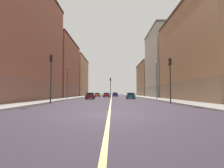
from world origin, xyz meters
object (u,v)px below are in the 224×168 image
building_right_corner (10,40)px  car_red (106,95)px  building_right_distant (72,77)px  street_lamp_right_near (67,78)px  traffic_light_right_near (50,72)px  car_maroon (90,96)px  building_left_mid (168,64)px  building_right_midblock (54,69)px  building_left_far (153,80)px  car_black (114,94)px  street_lamp_left_near (156,76)px  car_blue (115,95)px  building_left_near (209,53)px  car_teal (130,96)px  traffic_light_left_near (170,74)px  traffic_light_median_far (110,85)px  car_orange (97,95)px

building_right_corner → car_red: bearing=58.7°
building_right_distant → street_lamp_right_near: building_right_distant is taller
traffic_light_right_near → car_maroon: 16.37m
building_left_mid → car_maroon: (-21.94, -15.13, -9.49)m
building_right_midblock → building_right_distant: bearing=90.0°
building_left_far → car_black: size_ratio=5.01×
building_right_distant → car_black: 20.78m
street_lamp_left_near → car_blue: 30.57m
building_right_corner → car_black: building_right_corner is taller
building_left_near → traffic_light_right_near: bearing=-162.3°
building_right_corner → car_blue: building_right_corner is taller
car_teal → street_lamp_left_near: bearing=-58.6°
traffic_light_left_near → car_teal: 18.62m
building_left_mid → building_right_distant: 42.63m
building_right_midblock → traffic_light_median_far: size_ratio=3.75×
building_right_distant → street_lamp_right_near: (8.70, -42.89, -4.21)m
building_right_corner → traffic_light_median_far: (17.17, 19.29, -6.94)m
building_right_distant → street_lamp_left_near: (26.13, -44.30, -3.88)m
traffic_light_left_near → traffic_light_median_far: (-7.94, 26.74, -0.17)m
building_right_distant → street_lamp_left_near: bearing=-59.5°
building_left_mid → traffic_light_median_far: size_ratio=3.67×
building_right_distant → traffic_light_median_far: size_ratio=4.08×
building_left_near → car_orange: size_ratio=5.27×
building_left_mid → traffic_light_median_far: building_left_mid is taller
street_lamp_left_near → car_maroon: bearing=160.7°
car_red → building_right_corner: bearing=-121.3°
traffic_light_left_near → car_red: 34.88m
traffic_light_right_near → car_teal: 22.04m
building_left_near → car_black: size_ratio=5.90×
car_red → car_black: (2.92, 17.53, -0.03)m
building_right_midblock → traffic_light_median_far: building_right_midblock is taller
traffic_light_left_near → street_lamp_left_near: bearing=84.7°
building_right_midblock → traffic_light_median_far: (17.17, -4.59, -5.13)m
street_lamp_right_near → car_blue: (10.02, 28.00, -3.50)m
traffic_light_median_far → street_lamp_right_near: bearing=-120.7°
building_left_mid → traffic_light_right_near: building_left_mid is taller
traffic_light_median_far → car_maroon: traffic_light_median_far is taller
car_red → car_maroon: (-2.97, -17.79, 0.01)m
building_right_midblock → building_right_distant: size_ratio=0.92×
car_maroon → traffic_light_median_far: bearing=68.8°
building_left_near → building_right_midblock: (-34.83, 23.28, 0.39)m
building_right_corner → traffic_light_right_near: bearing=-37.6°
building_left_mid → car_red: 21.38m
car_teal → traffic_light_right_near: bearing=-124.0°
building_right_corner → building_right_midblock: size_ratio=1.20×
traffic_light_median_far → car_orange: 11.50m
building_right_corner → traffic_light_left_near: building_right_corner is taller
building_left_mid → street_lamp_left_near: building_left_mid is taller
car_red → car_black: bearing=80.5°
building_left_near → car_teal: size_ratio=5.25×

